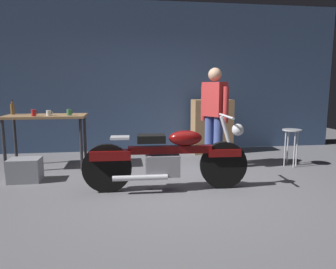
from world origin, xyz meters
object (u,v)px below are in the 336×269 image
(shop_stool, at_px, (292,138))
(mug_white_ceramic, at_px, (49,113))
(bottle, at_px, (12,109))
(motorcycle, at_px, (168,157))
(person_standing, at_px, (214,113))
(mug_green_speckled, at_px, (69,112))
(mug_red_diner, at_px, (34,113))
(storage_bin, at_px, (25,170))
(wooden_dresser, at_px, (212,126))

(shop_stool, bearing_deg, mug_white_ceramic, 175.51)
(bottle, bearing_deg, motorcycle, -33.62)
(person_standing, bearing_deg, motorcycle, 106.02)
(mug_green_speckled, bearing_deg, person_standing, -6.25)
(bottle, bearing_deg, mug_white_ceramic, -26.16)
(person_standing, bearing_deg, mug_red_diner, 53.97)
(person_standing, height_order, mug_red_diner, person_standing)
(mug_white_ceramic, bearing_deg, mug_red_diner, -165.21)
(bottle, bearing_deg, person_standing, -9.77)
(person_standing, distance_m, mug_green_speckled, 2.38)
(mug_green_speckled, relative_size, mug_white_ceramic, 1.04)
(storage_bin, relative_size, mug_green_speckled, 4.00)
(motorcycle, height_order, storage_bin, motorcycle)
(mug_green_speckled, bearing_deg, wooden_dresser, 19.49)
(person_standing, relative_size, mug_red_diner, 15.79)
(person_standing, relative_size, storage_bin, 3.80)
(shop_stool, bearing_deg, bottle, 172.24)
(wooden_dresser, relative_size, mug_white_ceramic, 10.39)
(motorcycle, bearing_deg, bottle, 148.36)
(mug_white_ceramic, bearing_deg, mug_green_speckled, 1.26)
(mug_green_speckled, bearing_deg, mug_white_ceramic, -178.74)
(mug_red_diner, distance_m, mug_white_ceramic, 0.22)
(person_standing, relative_size, bottle, 6.93)
(storage_bin, bearing_deg, mug_white_ceramic, 69.18)
(wooden_dresser, bearing_deg, storage_bin, -154.07)
(storage_bin, distance_m, bottle, 1.32)
(motorcycle, distance_m, bottle, 2.96)
(shop_stool, distance_m, mug_red_diner, 4.30)
(mug_red_diner, relative_size, bottle, 0.44)
(mug_red_diner, bearing_deg, bottle, 139.21)
(shop_stool, relative_size, mug_white_ceramic, 6.04)
(shop_stool, height_order, bottle, bottle)
(bottle, bearing_deg, mug_red_diner, -40.79)
(motorcycle, height_order, wooden_dresser, wooden_dresser)
(storage_bin, distance_m, mug_red_diner, 0.96)
(wooden_dresser, bearing_deg, mug_white_ceramic, -162.33)
(storage_bin, bearing_deg, mug_green_speckled, 48.42)
(storage_bin, xyz_separation_m, mug_red_diner, (0.02, 0.56, 0.78))
(mug_white_ceramic, bearing_deg, storage_bin, -110.82)
(storage_bin, xyz_separation_m, mug_white_ceramic, (0.23, 0.62, 0.77))
(wooden_dresser, relative_size, mug_red_diner, 10.40)
(wooden_dresser, xyz_separation_m, bottle, (-3.66, -0.63, 0.45))
(person_standing, xyz_separation_m, bottle, (-3.35, 0.58, 0.07))
(person_standing, bearing_deg, mug_green_speckled, 51.56)
(wooden_dresser, distance_m, mug_red_diner, 3.40)
(mug_red_diner, bearing_deg, motorcycle, -31.83)
(wooden_dresser, distance_m, mug_green_speckled, 2.87)
(motorcycle, height_order, mug_green_speckled, mug_green_speckled)
(mug_white_ceramic, xyz_separation_m, bottle, (-0.66, 0.32, 0.05))
(mug_green_speckled, height_order, bottle, bottle)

